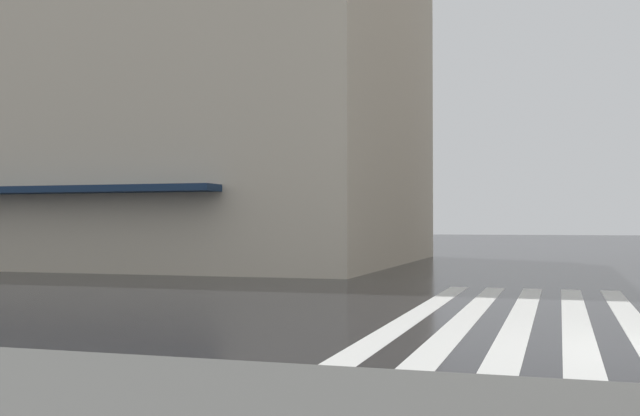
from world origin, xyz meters
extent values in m
cube|color=silver|center=(4.00, 0.27, 0.00)|extent=(13.00, 0.50, 0.01)
cube|color=silver|center=(4.00, 1.27, 0.00)|extent=(13.00, 0.50, 0.01)
cube|color=silver|center=(4.00, 2.27, 0.00)|extent=(13.00, 0.50, 0.01)
cube|color=silver|center=(4.00, 3.27, 0.00)|extent=(13.00, 0.50, 0.01)
cube|color=silver|center=(4.00, 4.27, 0.00)|extent=(13.00, 0.50, 0.01)
cube|color=beige|center=(21.42, 22.75, 9.89)|extent=(17.85, 29.28, 19.77)
camera|label=1|loc=(-11.80, 1.55, 1.82)|focal=43.82mm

